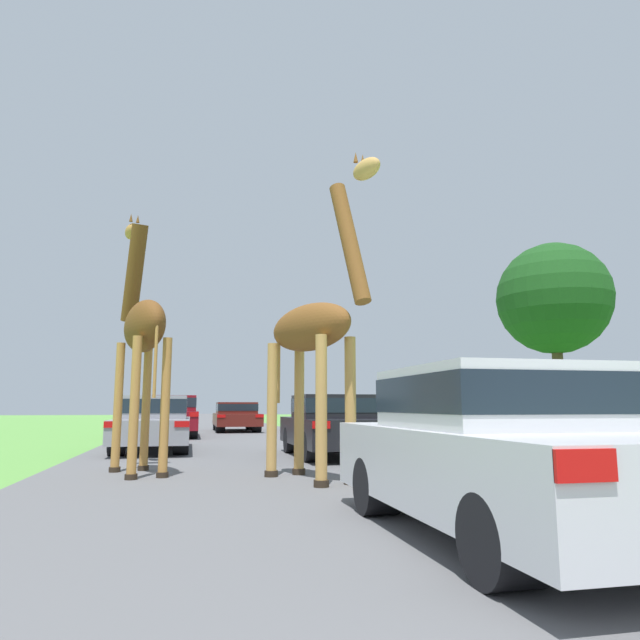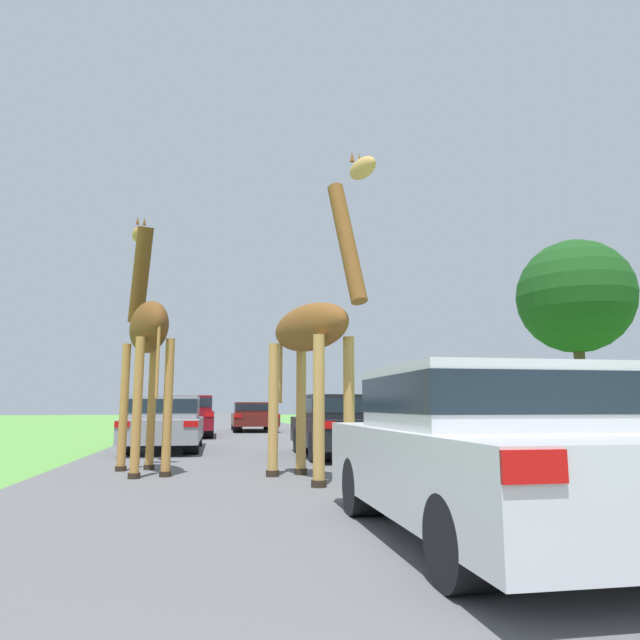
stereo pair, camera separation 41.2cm
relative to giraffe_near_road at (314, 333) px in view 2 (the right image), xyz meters
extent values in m
cube|color=#5B5B5E|center=(-0.67, 20.56, -2.30)|extent=(7.50, 120.00, 0.00)
cylinder|color=tan|center=(0.47, -0.46, -1.20)|extent=(0.17, 0.17, 2.19)
cylinder|color=#2D2319|center=(0.47, -0.46, -2.25)|extent=(0.22, 0.22, 0.10)
cylinder|color=tan|center=(-0.03, -0.65, -1.20)|extent=(0.17, 0.17, 2.19)
cylinder|color=#2D2319|center=(-0.03, -0.65, -2.25)|extent=(0.22, 0.22, 0.10)
cylinder|color=tan|center=(-0.07, 0.90, -1.20)|extent=(0.17, 0.17, 2.19)
cylinder|color=#2D2319|center=(-0.07, 0.90, -2.25)|extent=(0.22, 0.22, 0.10)
cylinder|color=tan|center=(-0.56, 0.71, -1.20)|extent=(0.17, 0.17, 2.19)
cylinder|color=#2D2319|center=(-0.56, 0.71, -2.25)|extent=(0.22, 0.22, 0.10)
ellipsoid|color=brown|center=(-0.05, 0.12, 0.10)|extent=(1.34, 2.17, 0.76)
cylinder|color=brown|center=(0.35, -0.89, 1.27)|extent=(0.54, 0.88, 1.98)
ellipsoid|color=tan|center=(0.50, -1.29, 2.27)|extent=(0.43, 0.61, 0.30)
cylinder|color=tan|center=(-0.41, 1.05, -0.50)|extent=(0.06, 0.06, 1.21)
cone|color=brown|center=(0.50, -1.11, 2.50)|extent=(0.07, 0.07, 0.16)
cone|color=brown|center=(0.38, -1.15, 2.50)|extent=(0.07, 0.07, 0.16)
cylinder|color=#B77F3D|center=(-3.15, 1.96, -1.16)|extent=(0.15, 0.15, 2.28)
cylinder|color=#2D2319|center=(-3.15, 1.96, -2.25)|extent=(0.20, 0.20, 0.09)
cylinder|color=#B77F3D|center=(-2.68, 2.12, -1.16)|extent=(0.15, 0.15, 2.28)
cylinder|color=#2D2319|center=(-2.68, 2.12, -2.25)|extent=(0.20, 0.20, 0.09)
cylinder|color=#B77F3D|center=(-2.76, 0.82, -1.16)|extent=(0.15, 0.15, 2.28)
cylinder|color=#2D2319|center=(-2.76, 0.82, -2.25)|extent=(0.20, 0.20, 0.09)
cylinder|color=#B77F3D|center=(-2.30, 0.97, -1.16)|extent=(0.15, 0.15, 2.28)
cylinder|color=#2D2319|center=(-2.30, 0.97, -2.25)|extent=(0.20, 0.20, 0.09)
ellipsoid|color=brown|center=(-2.72, 1.47, 0.23)|extent=(1.10, 1.82, 0.91)
cylinder|color=brown|center=(-3.02, 2.36, 1.37)|extent=(0.56, 0.92, 1.87)
ellipsoid|color=#B77F3D|center=(-3.15, 2.74, 2.30)|extent=(0.41, 0.61, 0.30)
cylinder|color=#B77F3D|center=(-2.46, 0.69, -0.40)|extent=(0.05, 0.05, 1.25)
cone|color=brown|center=(-3.16, 2.56, 2.53)|extent=(0.07, 0.07, 0.16)
cone|color=brown|center=(-3.03, 2.60, 2.53)|extent=(0.07, 0.07, 0.16)
cube|color=silver|center=(0.88, -4.10, -1.70)|extent=(1.95, 4.24, 0.69)
cube|color=silver|center=(0.88, -4.10, -1.08)|extent=(1.76, 1.91, 0.55)
cube|color=#19232D|center=(0.88, -4.10, -1.05)|extent=(1.78, 1.93, 0.33)
cube|color=red|center=(0.08, -6.23, -1.45)|extent=(0.35, 0.03, 0.17)
cylinder|color=black|center=(0.10, -2.83, -2.00)|extent=(0.39, 0.60, 0.60)
cylinder|color=black|center=(1.66, -2.83, -2.00)|extent=(0.39, 0.60, 0.60)
cylinder|color=black|center=(0.10, -5.37, -2.00)|extent=(0.39, 0.60, 0.60)
cube|color=gray|center=(-2.81, 6.84, -1.75)|extent=(1.82, 4.69, 0.56)
cube|color=gray|center=(-2.81, 6.84, -1.18)|extent=(1.64, 2.11, 0.58)
cube|color=#19232D|center=(-2.81, 6.84, -1.15)|extent=(1.66, 2.13, 0.35)
cube|color=red|center=(-3.55, 4.48, -1.55)|extent=(0.33, 0.03, 0.13)
cube|color=red|center=(-2.06, 4.48, -1.55)|extent=(0.33, 0.03, 0.13)
cylinder|color=black|center=(-3.54, 8.25, -1.99)|extent=(0.36, 0.63, 0.63)
cylinder|color=black|center=(-2.08, 8.25, -1.99)|extent=(0.36, 0.63, 0.63)
cylinder|color=black|center=(-3.54, 5.43, -1.99)|extent=(0.36, 0.63, 0.63)
cylinder|color=black|center=(-2.08, 5.43, -1.99)|extent=(0.36, 0.63, 0.63)
cube|color=maroon|center=(-2.47, 13.50, -1.67)|extent=(1.74, 4.25, 0.65)
cube|color=maroon|center=(-2.47, 13.50, -1.05)|extent=(1.56, 1.91, 0.58)
cube|color=#19232D|center=(-2.47, 13.50, -1.03)|extent=(1.58, 1.93, 0.35)
cube|color=red|center=(-3.18, 11.37, -1.44)|extent=(0.31, 0.03, 0.16)
cube|color=red|center=(-1.76, 11.37, -1.44)|extent=(0.31, 0.03, 0.16)
cylinder|color=black|center=(-3.16, 14.78, -1.94)|extent=(0.35, 0.71, 0.71)
cylinder|color=black|center=(-1.77, 14.78, -1.94)|extent=(0.35, 0.71, 0.71)
cylinder|color=black|center=(-3.16, 12.23, -1.94)|extent=(0.35, 0.71, 0.71)
cylinder|color=black|center=(-1.77, 12.23, -1.94)|extent=(0.35, 0.71, 0.71)
cube|color=#561914|center=(0.20, 18.17, -1.76)|extent=(1.98, 4.77, 0.53)
cube|color=#561914|center=(0.20, 18.17, -1.24)|extent=(1.78, 2.15, 0.51)
cube|color=#19232D|center=(0.20, 18.17, -1.21)|extent=(1.80, 2.17, 0.31)
cube|color=red|center=(-0.61, 15.77, -1.57)|extent=(0.36, 0.03, 0.13)
cube|color=red|center=(1.01, 15.77, -1.57)|extent=(0.36, 0.03, 0.13)
cylinder|color=black|center=(-0.59, 19.60, -1.98)|extent=(0.40, 0.65, 0.65)
cylinder|color=black|center=(0.99, 19.60, -1.98)|extent=(0.40, 0.65, 0.65)
cylinder|color=black|center=(-0.59, 16.74, -1.98)|extent=(0.40, 0.65, 0.65)
cylinder|color=black|center=(0.99, 16.74, -1.98)|extent=(0.40, 0.65, 0.65)
cube|color=black|center=(1.41, 4.16, -1.73)|extent=(1.98, 4.06, 0.61)
cube|color=black|center=(1.41, 4.16, -1.16)|extent=(1.78, 1.83, 0.53)
cube|color=#19232D|center=(1.41, 4.16, -1.14)|extent=(1.80, 1.84, 0.32)
cube|color=red|center=(0.60, 2.12, -1.52)|extent=(0.36, 0.03, 0.15)
cube|color=red|center=(2.22, 2.12, -1.52)|extent=(0.36, 0.03, 0.15)
cylinder|color=black|center=(0.62, 5.38, -1.99)|extent=(0.40, 0.63, 0.63)
cylinder|color=black|center=(2.20, 5.38, -1.99)|extent=(0.40, 0.63, 0.63)
cylinder|color=black|center=(0.62, 2.94, -1.99)|extent=(0.40, 0.63, 0.63)
cylinder|color=black|center=(2.20, 2.94, -1.99)|extent=(0.40, 0.63, 0.63)
cylinder|color=#4C3828|center=(15.61, 15.81, 0.51)|extent=(0.51, 0.51, 5.62)
sphere|color=#194719|center=(15.61, 15.81, 4.16)|extent=(5.54, 5.54, 5.54)
camera|label=1|loc=(-1.89, -8.83, -1.15)|focal=32.00mm
camera|label=2|loc=(-1.49, -8.91, -1.15)|focal=32.00mm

